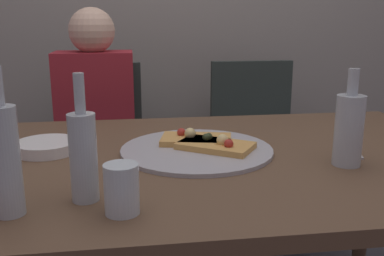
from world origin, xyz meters
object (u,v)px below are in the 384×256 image
at_px(beer_bottle, 83,154).
at_px(chair_left, 99,143).
at_px(dining_table, 223,175).
at_px(water_bottle, 5,158).
at_px(chair_right, 256,137).
at_px(plate_stack, 47,147).
at_px(guest_in_sweater, 95,125).
at_px(pizza_slice_extra, 216,145).
at_px(wine_bottle, 349,128).
at_px(pizza_tray, 197,150).
at_px(table_knife, 353,148).
at_px(tumbler_far, 122,189).
at_px(pizza_slice_last, 196,139).

xyz_separation_m(beer_bottle, chair_left, (-0.06, 1.20, -0.32)).
xyz_separation_m(dining_table, water_bottle, (-0.52, -0.34, 0.19)).
bearing_deg(chair_right, plate_stack, 42.07).
relative_size(dining_table, plate_stack, 8.61).
xyz_separation_m(chair_right, guest_in_sweater, (-0.81, -0.15, 0.13)).
bearing_deg(chair_left, pizza_slice_extra, 114.95).
height_order(dining_table, wine_bottle, wine_bottle).
xyz_separation_m(plate_stack, chair_right, (0.90, 0.82, -0.23)).
xyz_separation_m(pizza_tray, plate_stack, (-0.45, 0.06, 0.01)).
height_order(pizza_slice_extra, chair_left, chair_left).
bearing_deg(table_knife, tumbler_far, 135.66).
bearing_deg(chair_right, pizza_slice_last, 61.35).
bearing_deg(tumbler_far, wine_bottle, 20.25).
xyz_separation_m(dining_table, table_knife, (0.41, -0.01, 0.07)).
bearing_deg(pizza_slice_last, pizza_slice_extra, -56.34).
xyz_separation_m(pizza_tray, guest_in_sweater, (-0.36, 0.73, -0.09)).
bearing_deg(beer_bottle, water_bottle, -160.09).
distance_m(chair_left, guest_in_sweater, 0.20).
xyz_separation_m(plate_stack, table_knife, (0.94, -0.10, -0.01)).
xyz_separation_m(beer_bottle, water_bottle, (-0.15, -0.05, 0.01)).
height_order(plate_stack, chair_right, chair_right).
relative_size(chair_right, guest_in_sweater, 0.77).
xyz_separation_m(tumbler_far, plate_stack, (-0.23, 0.47, -0.04)).
relative_size(wine_bottle, table_knife, 1.21).
distance_m(pizza_slice_extra, plate_stack, 0.52).
bearing_deg(guest_in_sweater, tumbler_far, 96.99).
xyz_separation_m(wine_bottle, tumbler_far, (-0.61, -0.23, -0.05)).
height_order(wine_bottle, beer_bottle, beer_bottle).
bearing_deg(table_knife, wine_bottle, 163.69).
bearing_deg(pizza_slice_last, wine_bottle, -31.94).
xyz_separation_m(wine_bottle, chair_right, (0.06, 1.06, -0.31)).
relative_size(pizza_tray, pizza_slice_last, 1.90).
xyz_separation_m(pizza_slice_extra, guest_in_sweater, (-0.42, 0.74, -0.11)).
bearing_deg(chair_left, water_bottle, 85.87).
bearing_deg(pizza_slice_last, tumbler_far, -115.78).
height_order(pizza_tray, chair_right, chair_right).
bearing_deg(tumbler_far, guest_in_sweater, 96.99).
xyz_separation_m(pizza_slice_extra, beer_bottle, (-0.36, -0.31, 0.08)).
distance_m(wine_bottle, guest_in_sweater, 1.19).
height_order(pizza_slice_last, plate_stack, pizza_slice_last).
height_order(dining_table, chair_right, chair_right).
distance_m(plate_stack, chair_left, 0.85).
distance_m(wine_bottle, water_bottle, 0.87).
bearing_deg(wine_bottle, pizza_slice_extra, 153.98).
xyz_separation_m(pizza_slice_last, wine_bottle, (0.39, -0.24, 0.08)).
relative_size(tumbler_far, plate_stack, 0.57).
relative_size(water_bottle, guest_in_sweater, 0.26).
xyz_separation_m(table_knife, guest_in_sweater, (-0.85, 0.77, -0.08)).
bearing_deg(pizza_slice_last, water_bottle, -135.93).
xyz_separation_m(pizza_tray, chair_right, (0.45, 0.88, -0.22)).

